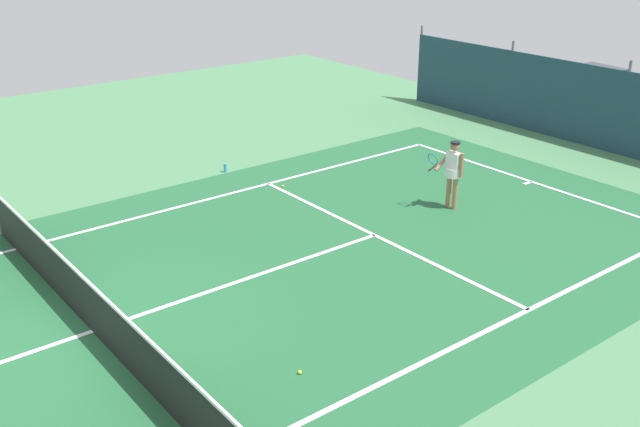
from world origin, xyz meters
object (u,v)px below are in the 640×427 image
(tennis_player, at_px, (453,170))
(water_bottle, at_px, (225,168))
(tennis_net, at_px, (90,305))
(parked_car, at_px, (589,93))
(tennis_ball_midcourt, at_px, (283,186))
(tennis_ball_by_sideline, at_px, (300,372))

(tennis_player, xyz_separation_m, water_bottle, (-5.50, -2.90, -0.84))
(tennis_net, relative_size, parked_car, 2.31)
(tennis_ball_midcourt, relative_size, tennis_ball_by_sideline, 1.00)
(tennis_player, xyz_separation_m, parked_car, (-2.74, 9.66, -0.12))
(parked_car, bearing_deg, tennis_ball_midcourt, -87.42)
(tennis_ball_by_sideline, relative_size, water_bottle, 0.28)
(tennis_player, height_order, water_bottle, tennis_player)
(tennis_player, height_order, tennis_ball_midcourt, tennis_player)
(tennis_player, height_order, tennis_ball_by_sideline, tennis_player)
(tennis_player, height_order, parked_car, parked_car)
(tennis_net, xyz_separation_m, water_bottle, (-5.59, 6.01, -0.39))
(tennis_ball_by_sideline, height_order, water_bottle, water_bottle)
(tennis_ball_midcourt, height_order, tennis_ball_by_sideline, same)
(tennis_ball_midcourt, distance_m, parked_car, 12.06)
(tennis_ball_midcourt, bearing_deg, parked_car, 85.89)
(tennis_ball_by_sideline, relative_size, parked_car, 0.02)
(tennis_net, height_order, tennis_ball_midcourt, tennis_net)
(tennis_player, bearing_deg, water_bottle, 27.38)
(parked_car, bearing_deg, tennis_player, -67.49)
(tennis_net, bearing_deg, parked_car, 98.66)
(tennis_net, distance_m, tennis_player, 8.92)
(parked_car, bearing_deg, tennis_net, -74.66)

